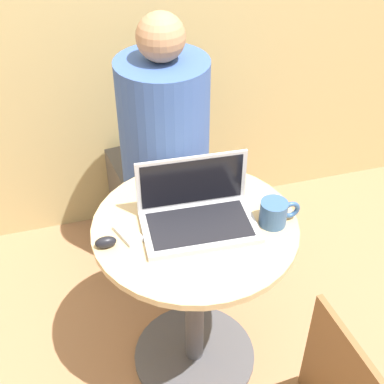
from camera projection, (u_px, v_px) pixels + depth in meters
ground_plane at (194, 356)px, 2.27m from camera, size 12.00×12.00×0.00m
round_table at (195, 276)px, 1.96m from camera, size 0.70×0.70×0.75m
laptop at (197, 212)px, 1.79m from camera, size 0.39×0.25×0.22m
cell_phone at (128, 233)px, 1.76m from camera, size 0.09×0.12×0.02m
computer_mouse at (106, 242)px, 1.71m from camera, size 0.07×0.04×0.04m
coffee_cup at (275, 213)px, 1.78m from camera, size 0.14×0.09×0.09m
person_seated at (161, 168)px, 2.44m from camera, size 0.42×0.61×1.27m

